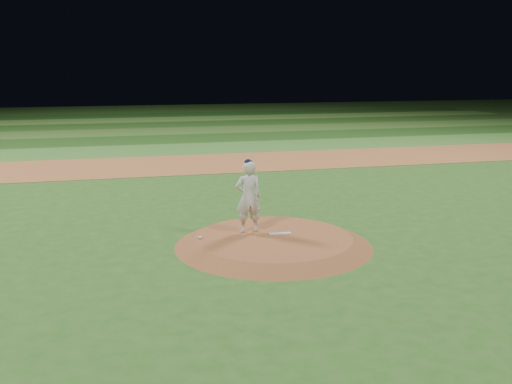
# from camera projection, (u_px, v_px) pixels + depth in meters

# --- Properties ---
(ground) EXTENTS (120.00, 120.00, 0.00)m
(ground) POSITION_uv_depth(u_px,v_px,m) (273.00, 245.00, 15.93)
(ground) COLOR #28561B
(ground) RESTS_ON ground
(infield_dirt_band) EXTENTS (70.00, 6.00, 0.02)m
(infield_dirt_band) POSITION_uv_depth(u_px,v_px,m) (199.00, 164.00, 29.19)
(infield_dirt_band) COLOR #97592F
(infield_dirt_band) RESTS_ON ground
(outfield_stripe_0) EXTENTS (70.00, 5.00, 0.02)m
(outfield_stripe_0) POSITION_uv_depth(u_px,v_px,m) (185.00, 149.00, 34.40)
(outfield_stripe_0) COLOR #376E28
(outfield_stripe_0) RESTS_ON ground
(outfield_stripe_1) EXTENTS (70.00, 5.00, 0.02)m
(outfield_stripe_1) POSITION_uv_depth(u_px,v_px,m) (176.00, 139.00, 39.13)
(outfield_stripe_1) COLOR #1E4516
(outfield_stripe_1) RESTS_ON ground
(outfield_stripe_2) EXTENTS (70.00, 5.00, 0.02)m
(outfield_stripe_2) POSITION_uv_depth(u_px,v_px,m) (169.00, 131.00, 43.86)
(outfield_stripe_2) COLOR #396324
(outfield_stripe_2) RESTS_ON ground
(outfield_stripe_3) EXTENTS (70.00, 5.00, 0.02)m
(outfield_stripe_3) POSITION_uv_depth(u_px,v_px,m) (163.00, 125.00, 48.60)
(outfield_stripe_3) COLOR #224B18
(outfield_stripe_3) RESTS_ON ground
(outfield_stripe_4) EXTENTS (70.00, 5.00, 0.02)m
(outfield_stripe_4) POSITION_uv_depth(u_px,v_px,m) (158.00, 119.00, 53.33)
(outfield_stripe_4) COLOR #477D2D
(outfield_stripe_4) RESTS_ON ground
(outfield_stripe_5) EXTENTS (70.00, 5.00, 0.02)m
(outfield_stripe_5) POSITION_uv_depth(u_px,v_px,m) (154.00, 115.00, 58.07)
(outfield_stripe_5) COLOR #1B4917
(outfield_stripe_5) RESTS_ON ground
(pitchers_mound) EXTENTS (5.50, 5.50, 0.25)m
(pitchers_mound) POSITION_uv_depth(u_px,v_px,m) (273.00, 241.00, 15.91)
(pitchers_mound) COLOR brown
(pitchers_mound) RESTS_ON ground
(pitching_rubber) EXTENTS (0.64, 0.21, 0.03)m
(pitching_rubber) POSITION_uv_depth(u_px,v_px,m) (280.00, 234.00, 16.12)
(pitching_rubber) COLOR silver
(pitching_rubber) RESTS_ON pitchers_mound
(rosin_bag) EXTENTS (0.12, 0.12, 0.07)m
(rosin_bag) POSITION_uv_depth(u_px,v_px,m) (200.00, 237.00, 15.70)
(rosin_bag) COLOR silver
(rosin_bag) RESTS_ON pitchers_mound
(pitcher_on_mound) EXTENTS (0.77, 0.52, 2.12)m
(pitcher_on_mound) POSITION_uv_depth(u_px,v_px,m) (248.00, 197.00, 16.13)
(pitcher_on_mound) COLOR silver
(pitcher_on_mound) RESTS_ON pitchers_mound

